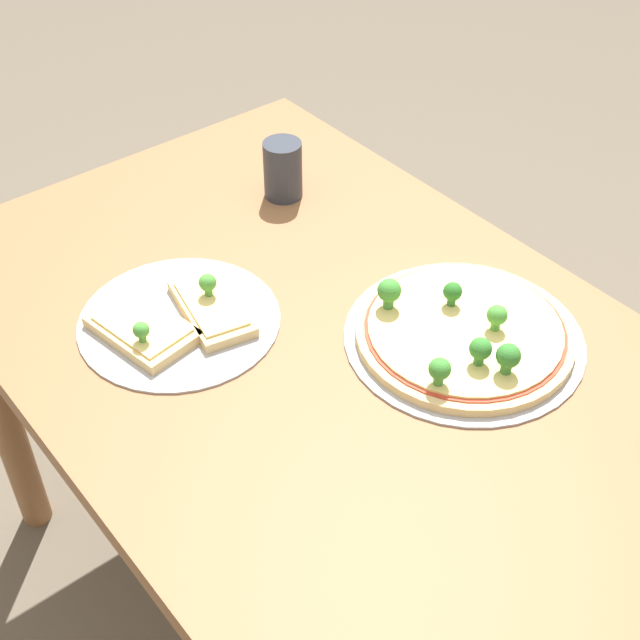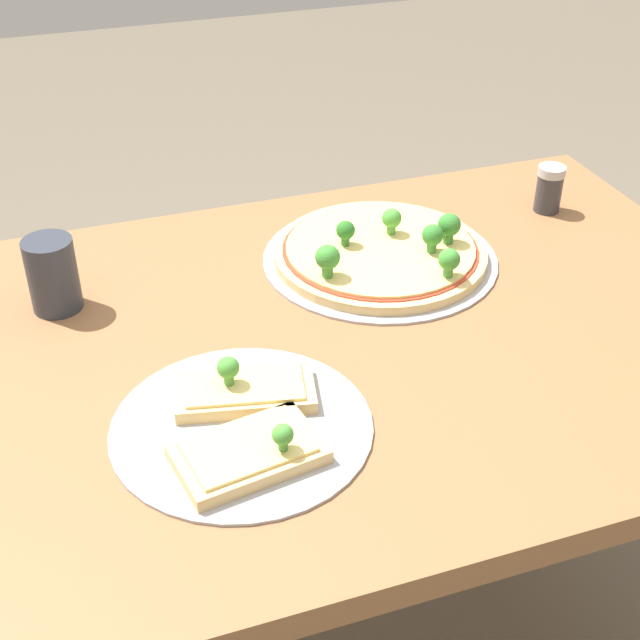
% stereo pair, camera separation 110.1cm
% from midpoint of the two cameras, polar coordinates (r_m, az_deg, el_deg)
% --- Properties ---
extents(dining_table, '(1.20, 0.79, 0.71)m').
position_cam_midpoint_polar(dining_table, '(1.15, -23.66, -18.08)').
color(dining_table, brown).
rests_on(dining_table, ground_plane).
extents(pizza_tray_whole, '(0.34, 0.34, 0.07)m').
position_cam_midpoint_polar(pizza_tray_whole, '(1.16, -18.10, -7.79)').
color(pizza_tray_whole, '#A3A3A8').
rests_on(pizza_tray_whole, dining_table).
extents(pizza_tray_slice, '(0.29, 0.29, 0.06)m').
position_cam_midpoint_polar(pizza_tray_slice, '(1.02, -33.95, -21.32)').
color(pizza_tray_slice, '#A3A3A8').
rests_on(pizza_tray_slice, dining_table).
extents(drinking_cup, '(0.07, 0.07, 0.10)m').
position_cam_midpoint_polar(drinking_cup, '(1.27, -39.43, -8.87)').
color(drinking_cup, '#2D333D').
rests_on(drinking_cup, dining_table).
extents(condiment_shaker, '(0.04, 0.04, 0.08)m').
position_cam_midpoint_polar(condiment_shaker, '(1.21, -3.91, -2.21)').
color(condiment_shaker, '#333338').
rests_on(condiment_shaker, dining_table).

